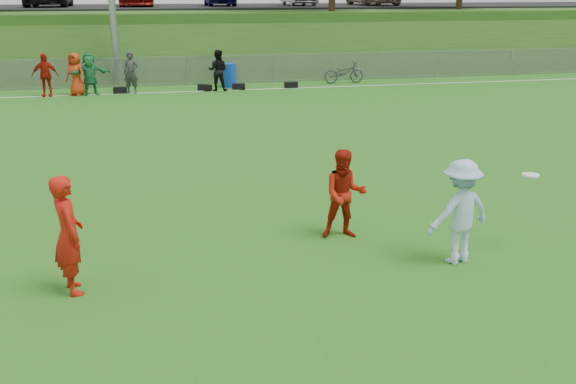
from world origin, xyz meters
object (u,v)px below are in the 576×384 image
object	(u,v)px
frisbee	(531,175)
recycling_bin	(229,75)
player_blue	(460,212)
player_red_left	(68,235)
bicycle	(344,73)
player_red_center	(345,194)

from	to	relation	value
frisbee	recycling_bin	bearing A→B (deg)	97.00
player_blue	player_red_left	bearing A→B (deg)	-14.76
frisbee	bicycle	xyz separation A→B (m)	(2.89, 19.26, -0.76)
recycling_bin	bicycle	size ratio (longest dim) A/B	0.55
player_red_left	frisbee	size ratio (longest dim) A/B	6.13
player_red_left	player_red_center	distance (m)	4.52
player_red_center	player_blue	distance (m)	1.99
bicycle	recycling_bin	bearing A→B (deg)	88.96
player_red_left	frisbee	world-z (taller)	player_red_left
player_red_left	player_blue	distance (m)	5.78
player_red_center	recycling_bin	world-z (taller)	player_red_center
player_red_left	player_red_center	size ratio (longest dim) A/B	1.11
frisbee	player_red_left	bearing A→B (deg)	-179.31
player_red_center	frisbee	bearing A→B (deg)	-12.49
player_blue	recycling_bin	xyz separation A→B (m)	(-1.00, 19.58, -0.32)
player_red_left	recycling_bin	world-z (taller)	player_red_left
player_blue	bicycle	world-z (taller)	player_blue
recycling_bin	bicycle	xyz separation A→B (m)	(5.26, 0.00, -0.03)
player_red_left	bicycle	size ratio (longest dim) A/B	0.93
frisbee	bicycle	bearing A→B (deg)	81.46
player_red_center	player_blue	size ratio (longest dim) A/B	0.93
player_red_left	player_red_center	world-z (taller)	player_red_left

